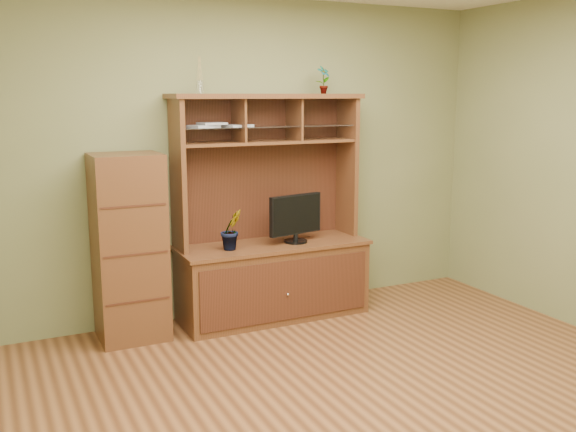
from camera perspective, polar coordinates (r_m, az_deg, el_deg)
room at (r=3.82m, az=8.02°, el=2.46°), size 4.54×4.04×2.74m
media_hutch at (r=5.51m, az=-1.46°, el=-3.67°), size 1.66×0.61×1.90m
monitor at (r=5.44m, az=0.69°, el=-0.13°), size 0.51×0.20×0.41m
orchid_plant at (r=5.22m, az=-5.05°, el=-1.21°), size 0.21×0.18×0.33m
top_plant at (r=5.64m, az=3.17°, el=12.01°), size 0.14×0.12×0.24m
reed_diffuser at (r=5.20m, az=-7.85°, el=11.96°), size 0.06×0.06×0.29m
magazines at (r=5.25m, az=-6.30°, el=8.02°), size 0.55×0.23×0.04m
side_cabinet at (r=5.11m, az=-13.93°, el=-2.75°), size 0.52×0.47×1.46m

